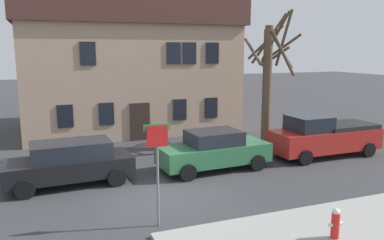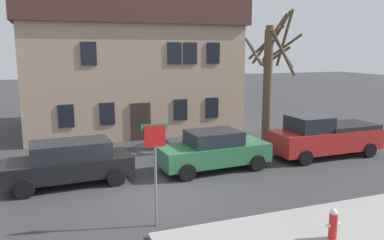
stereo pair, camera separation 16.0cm
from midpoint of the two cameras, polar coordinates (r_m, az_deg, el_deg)
name	(u,v)px [view 1 (the left image)]	position (r m, az deg, el deg)	size (l,w,h in m)	color
ground_plane	(160,197)	(13.72, -5.00, -11.15)	(120.00, 120.00, 0.00)	#38383A
building_main	(127,64)	(25.43, -9.69, 8.13)	(13.05, 8.43, 8.09)	tan
tree_bare_near	(269,79)	(20.31, 10.97, 5.97)	(2.24, 2.48, 6.94)	brown
tree_bare_mid	(267,81)	(20.89, 10.77, 5.66)	(2.24, 2.32, 6.97)	brown
car_black_wagon	(70,162)	(15.32, -17.73, -5.91)	(4.68, 2.19, 1.65)	black
car_green_sedan	(214,150)	(16.41, 2.92, -4.43)	(4.77, 2.27, 1.67)	#2D6B42
pickup_truck_red	(324,136)	(19.45, 18.51, -2.26)	(5.37, 2.17, 1.99)	#AD231E
fire_hydrant	(335,223)	(11.14, 19.87, -13.95)	(0.42, 0.22, 0.82)	red
street_sign_pole	(157,156)	(10.93, -5.50, -5.27)	(0.76, 0.07, 2.99)	slate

